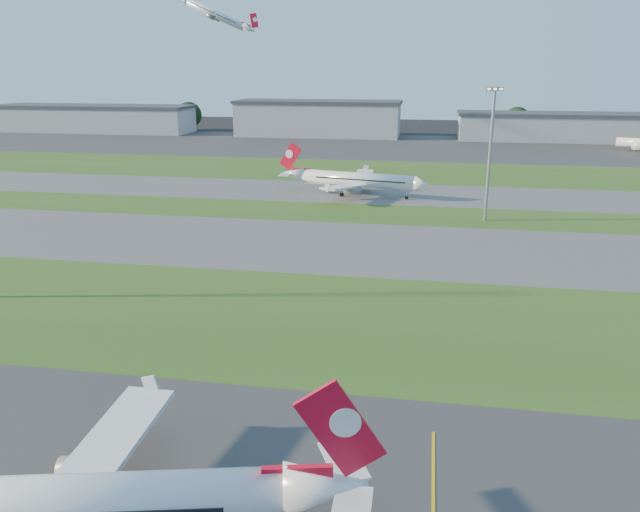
# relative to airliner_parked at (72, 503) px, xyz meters

# --- Properties ---
(grass_strip_a) EXTENTS (300.00, 34.00, 0.01)m
(grass_strip_a) POSITION_rel_airliner_parked_xyz_m (17.30, 39.53, -3.66)
(grass_strip_a) COLOR #2C551C
(grass_strip_a) RESTS_ON ground
(taxiway_a) EXTENTS (300.00, 32.00, 0.01)m
(taxiway_a) POSITION_rel_airliner_parked_xyz_m (17.30, 72.53, -3.66)
(taxiway_a) COLOR #515154
(taxiway_a) RESTS_ON ground
(grass_strip_b) EXTENTS (300.00, 18.00, 0.01)m
(grass_strip_b) POSITION_rel_airliner_parked_xyz_m (17.30, 97.53, -3.66)
(grass_strip_b) COLOR #2C551C
(grass_strip_b) RESTS_ON ground
(taxiway_b) EXTENTS (300.00, 26.00, 0.01)m
(taxiway_b) POSITION_rel_airliner_parked_xyz_m (17.30, 119.53, -3.66)
(taxiway_b) COLOR #515154
(taxiway_b) RESTS_ON ground
(grass_strip_c) EXTENTS (300.00, 40.00, 0.01)m
(grass_strip_c) POSITION_rel_airliner_parked_xyz_m (17.30, 152.53, -3.66)
(grass_strip_c) COLOR #2C551C
(grass_strip_c) RESTS_ON ground
(apron_far) EXTENTS (400.00, 80.00, 0.01)m
(apron_far) POSITION_rel_airliner_parked_xyz_m (17.30, 212.53, -3.66)
(apron_far) COLOR #333335
(apron_far) RESTS_ON ground
(airliner_parked) EXTENTS (32.92, 27.60, 10.43)m
(airliner_parked) POSITION_rel_airliner_parked_xyz_m (0.00, 0.00, 0.00)
(airliner_parked) COLOR white
(airliner_parked) RESTS_ON ground
(airliner_taxiing) EXTENTS (33.65, 28.26, 10.61)m
(airliner_taxiing) POSITION_rel_airliner_parked_xyz_m (4.14, 115.76, 0.06)
(airliner_taxiing) COLOR white
(airliner_taxiing) RESTS_ON ground
(airliner_departing) EXTENTS (28.43, 24.00, 8.88)m
(airliner_departing) POSITION_rel_airliner_parked_xyz_m (-62.43, 214.99, 44.48)
(airliner_departing) COLOR white
(light_mast_centre) EXTENTS (3.20, 0.70, 25.80)m
(light_mast_centre) POSITION_rel_airliner_parked_xyz_m (32.30, 95.53, 11.15)
(light_mast_centre) COLOR gray
(light_mast_centre) RESTS_ON ground
(hangar_far_west) EXTENTS (91.80, 23.00, 12.20)m
(hangar_far_west) POSITION_rel_airliner_parked_xyz_m (-132.70, 242.53, 2.47)
(hangar_far_west) COLOR #979A9E
(hangar_far_west) RESTS_ON ground
(hangar_west) EXTENTS (71.40, 23.00, 15.20)m
(hangar_west) POSITION_rel_airliner_parked_xyz_m (-27.70, 242.53, 3.98)
(hangar_west) COLOR #979A9E
(hangar_west) RESTS_ON ground
(hangar_east) EXTENTS (81.60, 23.00, 11.20)m
(hangar_east) POSITION_rel_airliner_parked_xyz_m (72.30, 242.53, 1.97)
(hangar_east) COLOR #979A9E
(hangar_east) RESTS_ON ground
(tree_far_west) EXTENTS (11.00, 11.00, 12.00)m
(tree_far_west) POSITION_rel_airliner_parked_xyz_m (-172.70, 255.53, 2.83)
(tree_far_west) COLOR black
(tree_far_west) RESTS_ON ground
(tree_west) EXTENTS (12.10, 12.10, 13.20)m
(tree_west) POSITION_rel_airliner_parked_xyz_m (-92.70, 257.53, 3.48)
(tree_west) COLOR black
(tree_west) RESTS_ON ground
(tree_mid_west) EXTENTS (9.90, 9.90, 10.80)m
(tree_mid_west) POSITION_rel_airliner_parked_xyz_m (-2.70, 253.53, 2.17)
(tree_mid_west) COLOR black
(tree_mid_west) RESTS_ON ground
(tree_mid_east) EXTENTS (11.55, 11.55, 12.60)m
(tree_mid_east) POSITION_rel_airliner_parked_xyz_m (57.30, 256.53, 3.15)
(tree_mid_east) COLOR black
(tree_mid_east) RESTS_ON ground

